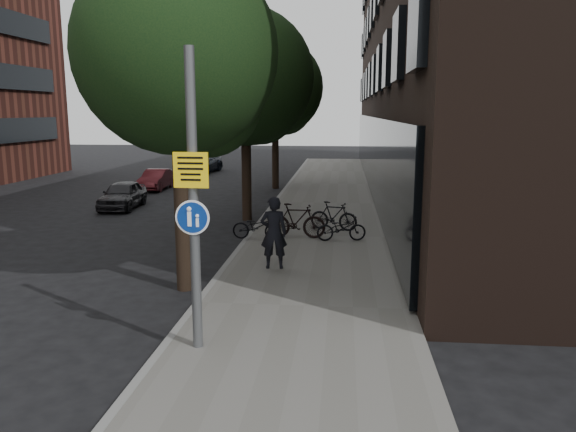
# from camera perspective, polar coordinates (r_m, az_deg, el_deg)

# --- Properties ---
(ground) EXTENTS (120.00, 120.00, 0.00)m
(ground) POSITION_cam_1_polar(r_m,az_deg,el_deg) (8.73, -1.67, -17.12)
(ground) COLOR black
(ground) RESTS_ON ground
(sidewalk) EXTENTS (4.50, 60.00, 0.12)m
(sidewalk) POSITION_cam_1_polar(r_m,az_deg,el_deg) (18.13, 3.12, -2.18)
(sidewalk) COLOR #615F5A
(sidewalk) RESTS_ON ground
(curb_edge) EXTENTS (0.15, 60.00, 0.13)m
(curb_edge) POSITION_cam_1_polar(r_m,az_deg,el_deg) (18.36, -3.91, -2.01)
(curb_edge) COLOR slate
(curb_edge) RESTS_ON ground
(building_right_dark_brick) EXTENTS (12.00, 40.00, 18.00)m
(building_right_dark_brick) POSITION_cam_1_polar(r_m,az_deg,el_deg) (31.00, 20.75, 19.09)
(building_right_dark_brick) COLOR black
(building_right_dark_brick) RESTS_ON ground
(street_tree_near) EXTENTS (4.40, 4.40, 7.50)m
(street_tree_near) POSITION_cam_1_polar(r_m,az_deg,el_deg) (12.85, -10.71, 15.09)
(street_tree_near) COLOR black
(street_tree_near) RESTS_ON ground
(street_tree_mid) EXTENTS (5.00, 5.00, 7.80)m
(street_tree_mid) POSITION_cam_1_polar(r_m,az_deg,el_deg) (21.13, -4.10, 13.41)
(street_tree_mid) COLOR black
(street_tree_mid) RESTS_ON ground
(street_tree_far) EXTENTS (5.00, 5.00, 7.80)m
(street_tree_far) POSITION_cam_1_polar(r_m,az_deg,el_deg) (30.03, -1.15, 12.58)
(street_tree_far) COLOR black
(street_tree_far) RESTS_ON ground
(signpost) EXTENTS (0.57, 0.16, 4.94)m
(signpost) POSITION_cam_1_polar(r_m,az_deg,el_deg) (9.23, -9.56, 1.44)
(signpost) COLOR #595B5E
(signpost) RESTS_ON sidewalk
(pedestrian) EXTENTS (0.73, 0.54, 1.85)m
(pedestrian) POSITION_cam_1_polar(r_m,az_deg,el_deg) (14.18, -1.46, -1.69)
(pedestrian) COLOR black
(pedestrian) RESTS_ON sidewalk
(parked_bike_facade_near) EXTENTS (1.58, 0.77, 0.80)m
(parked_bike_facade_near) POSITION_cam_1_polar(r_m,az_deg,el_deg) (17.37, 5.43, -1.23)
(parked_bike_facade_near) COLOR black
(parked_bike_facade_near) RESTS_ON sidewalk
(parked_bike_facade_far) EXTENTS (1.68, 0.86, 0.97)m
(parked_bike_facade_far) POSITION_cam_1_polar(r_m,az_deg,el_deg) (18.90, 4.67, 0.01)
(parked_bike_facade_far) COLOR black
(parked_bike_facade_far) RESTS_ON sidewalk
(parked_bike_curb_near) EXTENTS (1.59, 0.65, 0.82)m
(parked_bike_curb_near) POSITION_cam_1_polar(r_m,az_deg,el_deg) (17.51, -3.18, -1.07)
(parked_bike_curb_near) COLOR black
(parked_bike_curb_near) RESTS_ON sidewalk
(parked_bike_curb_far) EXTENTS (1.85, 0.57, 1.10)m
(parked_bike_curb_far) POSITION_cam_1_polar(r_m,az_deg,el_deg) (17.66, 0.86, -0.48)
(parked_bike_curb_far) COLOR black
(parked_bike_curb_far) RESTS_ON sidewalk
(parked_car_near) EXTENTS (1.60, 3.51, 1.17)m
(parked_car_near) POSITION_cam_1_polar(r_m,az_deg,el_deg) (24.81, -16.45, 2.09)
(parked_car_near) COLOR black
(parked_car_near) RESTS_ON ground
(parked_car_mid) EXTENTS (1.17, 3.24, 1.06)m
(parked_car_mid) POSITION_cam_1_polar(r_m,az_deg,el_deg) (30.39, -13.25, 3.63)
(parked_car_mid) COLOR #4F161B
(parked_car_mid) RESTS_ON ground
(parked_car_far) EXTENTS (2.33, 4.75, 1.33)m
(parked_car_far) POSITION_cam_1_polar(r_m,az_deg,el_deg) (38.45, -8.75, 5.39)
(parked_car_far) COLOR black
(parked_car_far) RESTS_ON ground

